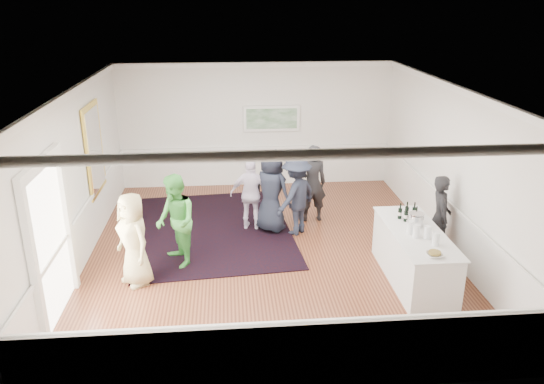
{
  "coord_description": "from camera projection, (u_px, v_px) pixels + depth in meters",
  "views": [
    {
      "loc": [
        -0.74,
        -9.38,
        4.74
      ],
      "look_at": [
        0.09,
        0.2,
        1.16
      ],
      "focal_mm": 35.0,
      "sensor_mm": 36.0,
      "label": 1
    }
  ],
  "objects": [
    {
      "name": "guest_navy",
      "position": [
        272.0,
        191.0,
        11.1
      ],
      "size": [
        1.03,
        0.99,
        1.78
      ],
      "primitive_type": "imported",
      "rotation": [
        0.0,
        0.0,
        2.45
      ],
      "color": "#1B202E",
      "rests_on": "floor"
    },
    {
      "name": "area_rug",
      "position": [
        213.0,
        229.0,
        11.41
      ],
      "size": [
        3.58,
        4.5,
        0.02
      ],
      "primitive_type": "cube",
      "rotation": [
        0.0,
        0.0,
        0.09
      ],
      "color": "black",
      "rests_on": "floor"
    },
    {
      "name": "wall_right",
      "position": [
        449.0,
        169.0,
        10.2
      ],
      "size": [
        0.02,
        8.0,
        3.2
      ],
      "primitive_type": "cube",
      "color": "white",
      "rests_on": "floor"
    },
    {
      "name": "bartender",
      "position": [
        440.0,
        217.0,
        9.96
      ],
      "size": [
        0.5,
        0.66,
        1.64
      ],
      "primitive_type": "imported",
      "rotation": [
        0.0,
        0.0,
        1.39
      ],
      "color": "black",
      "rests_on": "floor"
    },
    {
      "name": "landscape_painting",
      "position": [
        272.0,
        118.0,
        13.57
      ],
      "size": [
        1.44,
        0.06,
        0.66
      ],
      "color": "white",
      "rests_on": "wall_back"
    },
    {
      "name": "serving_table",
      "position": [
        414.0,
        256.0,
        9.23
      ],
      "size": [
        0.89,
        2.34,
        0.95
      ],
      "color": "silver",
      "rests_on": "floor"
    },
    {
      "name": "guest_green",
      "position": [
        176.0,
        221.0,
        9.66
      ],
      "size": [
        0.94,
        1.04,
        1.75
      ],
      "primitive_type": "imported",
      "rotation": [
        0.0,
        0.0,
        -1.17
      ],
      "color": "green",
      "rests_on": "floor"
    },
    {
      "name": "guest_dark_a",
      "position": [
        296.0,
        196.0,
        10.99
      ],
      "size": [
        1.21,
        1.21,
        1.69
      ],
      "primitive_type": "imported",
      "rotation": [
        0.0,
        0.0,
        3.93
      ],
      "color": "#1B202E",
      "rests_on": "floor"
    },
    {
      "name": "ceiling",
      "position": [
        268.0,
        88.0,
        9.36
      ],
      "size": [
        7.0,
        8.0,
        0.02
      ],
      "primitive_type": "cube",
      "color": "white",
      "rests_on": "wall_back"
    },
    {
      "name": "doorway",
      "position": [
        49.0,
        232.0,
        7.92
      ],
      "size": [
        0.1,
        1.78,
        2.56
      ],
      "color": "white",
      "rests_on": "wall_left"
    },
    {
      "name": "mirror",
      "position": [
        94.0,
        149.0,
        10.78
      ],
      "size": [
        0.05,
        1.25,
        1.85
      ],
      "color": "yellow",
      "rests_on": "wall_left"
    },
    {
      "name": "guest_dark_b",
      "position": [
        312.0,
        183.0,
        11.61
      ],
      "size": [
        0.67,
        0.47,
        1.74
      ],
      "primitive_type": "imported",
      "rotation": [
        0.0,
        0.0,
        3.23
      ],
      "color": "black",
      "rests_on": "floor"
    },
    {
      "name": "floor",
      "position": [
        269.0,
        251.0,
        10.47
      ],
      "size": [
        8.0,
        8.0,
        0.0
      ],
      "primitive_type": "plane",
      "color": "brown",
      "rests_on": "ground"
    },
    {
      "name": "guest_tan",
      "position": [
        134.0,
        239.0,
        9.03
      ],
      "size": [
        0.92,
        0.97,
        1.66
      ],
      "primitive_type": "imported",
      "rotation": [
        0.0,
        0.0,
        -0.91
      ],
      "color": "tan",
      "rests_on": "floor"
    },
    {
      "name": "wall_front",
      "position": [
        296.0,
        282.0,
        6.18
      ],
      "size": [
        7.0,
        0.02,
        3.2
      ],
      "primitive_type": "cube",
      "color": "white",
      "rests_on": "floor"
    },
    {
      "name": "guest_lilac",
      "position": [
        252.0,
        194.0,
        11.22
      ],
      "size": [
        0.97,
        0.53,
        1.57
      ],
      "primitive_type": "imported",
      "rotation": [
        0.0,
        0.0,
        2.97
      ],
      "color": "white",
      "rests_on": "floor"
    },
    {
      "name": "juice_pitchers",
      "position": [
        422.0,
        232.0,
        8.76
      ],
      "size": [
        0.38,
        0.59,
        0.24
      ],
      "color": "#5FAD3D",
      "rests_on": "serving_table"
    },
    {
      "name": "nut_bowl",
      "position": [
        435.0,
        254.0,
        8.19
      ],
      "size": [
        0.26,
        0.26,
        0.07
      ],
      "color": "white",
      "rests_on": "serving_table"
    },
    {
      "name": "wall_left",
      "position": [
        77.0,
        179.0,
        9.63
      ],
      "size": [
        0.02,
        8.0,
        3.2
      ],
      "primitive_type": "cube",
      "color": "white",
      "rests_on": "floor"
    },
    {
      "name": "wall_back",
      "position": [
        256.0,
        125.0,
        13.65
      ],
      "size": [
        7.0,
        0.02,
        3.2
      ],
      "primitive_type": "cube",
      "color": "white",
      "rests_on": "floor"
    },
    {
      "name": "wainscoting",
      "position": [
        269.0,
        228.0,
        10.3
      ],
      "size": [
        7.0,
        8.0,
        1.0
      ],
      "primitive_type": null,
      "color": "white",
      "rests_on": "floor"
    },
    {
      "name": "wine_bottles",
      "position": [
        409.0,
        211.0,
        9.51
      ],
      "size": [
        0.35,
        0.31,
        0.31
      ],
      "color": "black",
      "rests_on": "serving_table"
    },
    {
      "name": "ice_bucket",
      "position": [
        416.0,
        220.0,
        9.23
      ],
      "size": [
        0.26,
        0.26,
        0.25
      ],
      "primitive_type": "cylinder",
      "color": "silver",
      "rests_on": "serving_table"
    }
  ]
}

